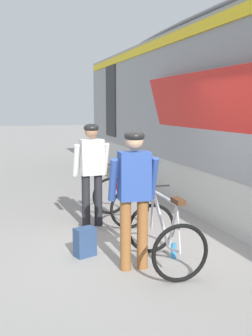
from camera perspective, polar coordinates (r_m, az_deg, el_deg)
ground_plane at (r=5.82m, az=2.80°, el=-12.02°), size 80.00×80.00×0.00m
cyclist_near_in_white at (r=6.94m, az=-4.81°, el=0.33°), size 0.63×0.34×1.76m
cyclist_far_in_blue at (r=5.06m, az=1.13°, el=-2.73°), size 0.62×0.33×1.76m
bicycle_near_red at (r=7.35m, az=-0.90°, el=-4.35°), size 0.78×1.11×0.99m
bicycle_far_silver at (r=5.32m, az=5.42°, el=-9.44°), size 0.74×1.09×0.99m
backpack_on_platform at (r=5.74m, az=-5.76°, el=-10.23°), size 0.32×0.26×0.40m
water_bottle_near_the_bikes at (r=5.71m, az=6.66°, el=-11.40°), size 0.08×0.08×0.20m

